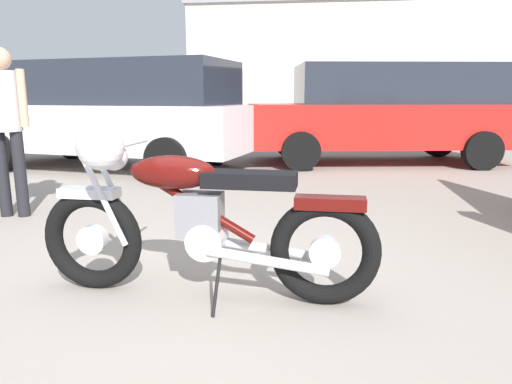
% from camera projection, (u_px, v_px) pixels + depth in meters
% --- Properties ---
extents(ground_plane, '(80.00, 80.00, 0.00)m').
position_uv_depth(ground_plane, '(200.00, 288.00, 2.96)').
color(ground_plane, gray).
extents(vintage_motorcycle, '(2.08, 0.74, 1.07)m').
position_uv_depth(vintage_motorcycle, '(193.00, 218.00, 2.75)').
color(vintage_motorcycle, black).
rests_on(vintage_motorcycle, ground_plane).
extents(bystander, '(0.46, 0.30, 1.66)m').
position_uv_depth(bystander, '(5.00, 115.00, 4.54)').
color(bystander, black).
rests_on(bystander, ground_plane).
extents(silver_sedan_mid, '(4.46, 2.54, 1.67)m').
position_uv_depth(silver_sedan_mid, '(59.00, 109.00, 13.37)').
color(silver_sedan_mid, black).
rests_on(silver_sedan_mid, ground_plane).
extents(white_estate_far, '(4.92, 2.54, 1.74)m').
position_uv_depth(white_estate_far, '(385.00, 111.00, 8.35)').
color(white_estate_far, black).
rests_on(white_estate_far, ground_plane).
extents(dark_sedan_left, '(4.04, 2.11, 1.78)m').
position_uv_depth(dark_sedan_left, '(148.00, 108.00, 11.27)').
color(dark_sedan_left, black).
rests_on(dark_sedan_left, ground_plane).
extents(red_hatchback_near, '(4.93, 2.56, 1.74)m').
position_uv_depth(red_hatchback_near, '(116.00, 112.00, 7.65)').
color(red_hatchback_near, black).
rests_on(red_hatchback_near, ground_plane).
extents(industrial_building, '(20.76, 8.51, 14.63)m').
position_uv_depth(industrial_building, '(364.00, 59.00, 28.94)').
color(industrial_building, beige).
rests_on(industrial_building, ground_plane).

